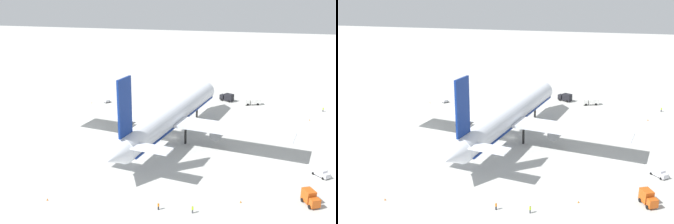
{
  "view_description": "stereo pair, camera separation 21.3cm",
  "coord_description": "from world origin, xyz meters",
  "views": [
    {
      "loc": [
        -112.99,
        -26.19,
        45.61
      ],
      "look_at": [
        1.76,
        2.07,
        7.65
      ],
      "focal_mm": 42.4,
      "sensor_mm": 36.0,
      "label": 1
    },
    {
      "loc": [
        -112.94,
        -26.39,
        45.61
      ],
      "look_at": [
        1.76,
        2.07,
        7.65
      ],
      "focal_mm": 42.4,
      "sensor_mm": 36.0,
      "label": 2
    }
  ],
  "objects": [
    {
      "name": "ground_worker_1",
      "position": [
        -41.65,
        -6.51,
        0.85
      ],
      "size": [
        0.5,
        0.5,
        1.67
      ],
      "color": "black",
      "rests_on": "ground"
    },
    {
      "name": "service_truck_0",
      "position": [
        45.03,
        -12.36,
        1.68
      ],
      "size": [
        4.67,
        6.08,
        3.19
      ],
      "color": "black",
      "rests_on": "ground"
    },
    {
      "name": "service_van",
      "position": [
        -17.01,
        -41.81,
        1.03
      ],
      "size": [
        4.79,
        4.51,
        1.97
      ],
      "color": "silver",
      "rests_on": "ground"
    },
    {
      "name": "traffic_cone_0",
      "position": [
        28.58,
        40.36,
        0.28
      ],
      "size": [
        0.36,
        0.36,
        0.55
      ],
      "primitive_type": "cone",
      "color": "orange",
      "rests_on": "ground"
    },
    {
      "name": "traffic_cone_2",
      "position": [
        -34.64,
        -23.33,
        0.28
      ],
      "size": [
        0.36,
        0.36,
        0.55
      ],
      "primitive_type": "cone",
      "color": "orange",
      "rests_on": "ground"
    },
    {
      "name": "service_truck_2",
      "position": [
        41.95,
        -22.58,
        1.45
      ],
      "size": [
        4.11,
        6.66,
        2.52
      ],
      "color": "white",
      "rests_on": "ground"
    },
    {
      "name": "traffic_cone_1",
      "position": [
        27.26,
        -43.16,
        0.28
      ],
      "size": [
        0.36,
        0.36,
        0.55
      ],
      "primitive_type": "cone",
      "color": "orange",
      "rests_on": "ground"
    },
    {
      "name": "ground_worker_0",
      "position": [
        -41.26,
        -13.8,
        0.87
      ],
      "size": [
        0.5,
        0.5,
        1.72
      ],
      "color": "#3F3F47",
      "rests_on": "ground"
    },
    {
      "name": "baggage_cart_1",
      "position": [
        31.05,
        34.75,
        0.68
      ],
      "size": [
        2.86,
        2.47,
        1.22
      ],
      "color": "#595B60",
      "rests_on": "ground"
    },
    {
      "name": "ground_worker_2",
      "position": [
        39.28,
        -48.94,
        0.88
      ],
      "size": [
        0.42,
        0.42,
        1.73
      ],
      "color": "black",
      "rests_on": "ground"
    },
    {
      "name": "service_truck_1",
      "position": [
        -31.69,
        -37.95,
        1.65
      ],
      "size": [
        5.1,
        3.92,
        3.16
      ],
      "color": "#BF4C14",
      "rests_on": "ground"
    },
    {
      "name": "ground_plane",
      "position": [
        0.0,
        0.0,
        0.0
      ],
      "size": [
        600.0,
        600.0,
        0.0
      ],
      "primitive_type": "plane",
      "color": "#B2B2AD"
    },
    {
      "name": "airliner",
      "position": [
        -1.26,
        0.33,
        7.45
      ],
      "size": [
        74.56,
        73.75,
        25.21
      ],
      "color": "silver",
      "rests_on": "ground"
    },
    {
      "name": "traffic_cone_3",
      "position": [
        -43.91,
        18.43,
        0.28
      ],
      "size": [
        0.36,
        0.36,
        0.55
      ],
      "primitive_type": "cone",
      "color": "orange",
      "rests_on": "ground"
    }
  ]
}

